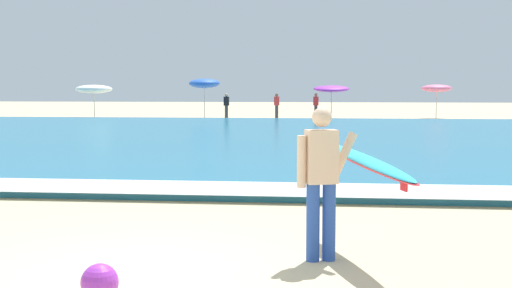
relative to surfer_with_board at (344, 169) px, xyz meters
name	(u,v)px	position (x,y,z in m)	size (l,w,h in m)	color
ground_plane	(128,274)	(-2.25, -0.82, -1.04)	(160.00, 160.00, 0.00)	beige
sea	(272,137)	(-2.25, 17.64, -0.97)	(120.00, 28.00, 0.14)	teal
surf_foam	(211,188)	(-2.25, 4.24, -0.89)	(120.00, 1.62, 0.01)	white
surfer_with_board	(344,169)	(0.00, 0.00, 0.00)	(1.32, 2.78, 1.73)	#284CA3
beach_umbrella_0	(94,89)	(-14.77, 33.17, 0.79)	(2.29, 2.30, 2.12)	beige
beach_umbrella_1	(204,83)	(-7.79, 33.54, 1.15)	(1.92, 1.93, 2.51)	beige
beach_umbrella_2	(331,89)	(0.08, 33.05, 0.82)	(2.16, 2.18, 2.13)	beige
beach_umbrella_3	(437,88)	(6.63, 35.18, 0.85)	(1.86, 1.86, 2.12)	beige
beachgoer_near_row_left	(316,105)	(-0.86, 33.49, -0.19)	(0.32, 0.20, 1.58)	#383842
beachgoer_near_row_mid	(226,105)	(-6.25, 32.46, -0.19)	(0.32, 0.20, 1.58)	#383842
beachgoer_near_row_right	(277,105)	(-3.26, 33.39, -0.19)	(0.32, 0.20, 1.58)	#383842
beach_ball	(100,282)	(-2.24, -1.72, -0.86)	(0.35, 0.35, 0.35)	purple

